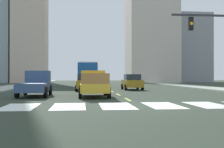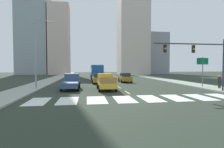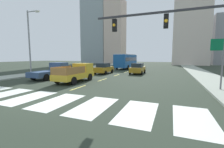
{
  "view_description": "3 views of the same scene",
  "coord_description": "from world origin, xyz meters",
  "px_view_note": "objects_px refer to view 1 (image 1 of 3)",
  "views": [
    {
      "loc": [
        -3.04,
        -15.05,
        1.57
      ],
      "look_at": [
        -0.79,
        6.46,
        1.69
      ],
      "focal_mm": 46.99,
      "sensor_mm": 36.0,
      "label": 1
    },
    {
      "loc": [
        -4.49,
        -15.34,
        2.9
      ],
      "look_at": [
        -1.05,
        8.98,
        1.87
      ],
      "focal_mm": 28.35,
      "sensor_mm": 36.0,
      "label": 2
    },
    {
      "loc": [
        7.57,
        -7.14,
        2.7
      ],
      "look_at": [
        1.42,
        8.5,
        0.8
      ],
      "focal_mm": 24.22,
      "sensor_mm": 36.0,
      "label": 3
    }
  ],
  "objects_px": {
    "sedan_near_left": "(132,82)",
    "pickup_stakebed": "(93,84)",
    "pickup_dark": "(36,84)",
    "city_bus": "(87,73)",
    "sedan_mid": "(85,82)"
  },
  "relations": [
    {
      "from": "sedan_mid",
      "to": "sedan_near_left",
      "type": "height_order",
      "value": "same"
    },
    {
      "from": "pickup_stakebed",
      "to": "sedan_near_left",
      "type": "relative_size",
      "value": 1.18
    },
    {
      "from": "city_bus",
      "to": "sedan_mid",
      "type": "height_order",
      "value": "city_bus"
    },
    {
      "from": "pickup_dark",
      "to": "sedan_near_left",
      "type": "xyz_separation_m",
      "value": [
        9.05,
        9.0,
        -0.06
      ]
    },
    {
      "from": "sedan_near_left",
      "to": "pickup_stakebed",
      "type": "bearing_deg",
      "value": -115.69
    },
    {
      "from": "pickup_dark",
      "to": "sedan_near_left",
      "type": "distance_m",
      "value": 12.77
    },
    {
      "from": "pickup_stakebed",
      "to": "sedan_near_left",
      "type": "height_order",
      "value": "pickup_stakebed"
    },
    {
      "from": "city_bus",
      "to": "sedan_near_left",
      "type": "relative_size",
      "value": 2.45
    },
    {
      "from": "sedan_mid",
      "to": "sedan_near_left",
      "type": "bearing_deg",
      "value": 18.24
    },
    {
      "from": "pickup_dark",
      "to": "sedan_near_left",
      "type": "relative_size",
      "value": 1.18
    },
    {
      "from": "sedan_mid",
      "to": "sedan_near_left",
      "type": "relative_size",
      "value": 1.0
    },
    {
      "from": "pickup_stakebed",
      "to": "pickup_dark",
      "type": "distance_m",
      "value": 4.49
    },
    {
      "from": "city_bus",
      "to": "sedan_near_left",
      "type": "height_order",
      "value": "city_bus"
    },
    {
      "from": "pickup_dark",
      "to": "sedan_mid",
      "type": "bearing_deg",
      "value": 62.99
    },
    {
      "from": "pickup_dark",
      "to": "city_bus",
      "type": "height_order",
      "value": "city_bus"
    }
  ]
}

